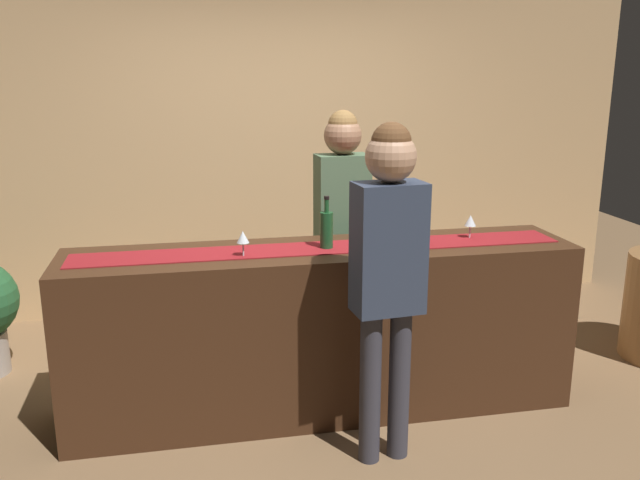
{
  "coord_description": "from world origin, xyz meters",
  "views": [
    {
      "loc": [
        -0.74,
        -3.59,
        1.99
      ],
      "look_at": [
        -0.01,
        0.0,
        1.04
      ],
      "focal_mm": 37.63,
      "sensor_mm": 36.0,
      "label": 1
    }
  ],
  "objects_px": {
    "wine_glass_near_customer": "(243,238)",
    "wine_glass_mid_counter": "(470,221)",
    "bartender": "(342,211)",
    "wine_bottle_green": "(327,229)",
    "wine_bottle_amber": "(422,226)",
    "customer_sipping": "(388,258)"
  },
  "relations": [
    {
      "from": "wine_glass_near_customer",
      "to": "wine_glass_mid_counter",
      "type": "distance_m",
      "value": 1.37
    },
    {
      "from": "bartender",
      "to": "wine_bottle_green",
      "type": "bearing_deg",
      "value": 65.34
    },
    {
      "from": "wine_bottle_amber",
      "to": "wine_glass_near_customer",
      "type": "relative_size",
      "value": 2.1
    },
    {
      "from": "wine_bottle_green",
      "to": "customer_sipping",
      "type": "xyz_separation_m",
      "value": [
        0.18,
        -0.58,
        -0.02
      ]
    },
    {
      "from": "wine_glass_mid_counter",
      "to": "customer_sipping",
      "type": "relative_size",
      "value": 0.08
    },
    {
      "from": "wine_bottle_green",
      "to": "bartender",
      "type": "xyz_separation_m",
      "value": [
        0.23,
        0.59,
        -0.03
      ]
    },
    {
      "from": "wine_bottle_amber",
      "to": "customer_sipping",
      "type": "relative_size",
      "value": 0.17
    },
    {
      "from": "wine_bottle_green",
      "to": "customer_sipping",
      "type": "height_order",
      "value": "customer_sipping"
    },
    {
      "from": "wine_bottle_amber",
      "to": "customer_sipping",
      "type": "height_order",
      "value": "customer_sipping"
    },
    {
      "from": "wine_bottle_amber",
      "to": "wine_glass_mid_counter",
      "type": "bearing_deg",
      "value": 16.11
    },
    {
      "from": "wine_bottle_amber",
      "to": "wine_glass_mid_counter",
      "type": "relative_size",
      "value": 2.1
    },
    {
      "from": "wine_bottle_amber",
      "to": "wine_bottle_green",
      "type": "relative_size",
      "value": 1.0
    },
    {
      "from": "wine_bottle_green",
      "to": "bartender",
      "type": "height_order",
      "value": "bartender"
    },
    {
      "from": "wine_bottle_green",
      "to": "wine_glass_mid_counter",
      "type": "xyz_separation_m",
      "value": [
        0.89,
        0.05,
        -0.01
      ]
    },
    {
      "from": "wine_glass_mid_counter",
      "to": "wine_glass_near_customer",
      "type": "bearing_deg",
      "value": -174.64
    },
    {
      "from": "wine_bottle_amber",
      "to": "wine_bottle_green",
      "type": "distance_m",
      "value": 0.55
    },
    {
      "from": "wine_bottle_amber",
      "to": "wine_glass_near_customer",
      "type": "bearing_deg",
      "value": -178.28
    },
    {
      "from": "wine_glass_near_customer",
      "to": "bartender",
      "type": "bearing_deg",
      "value": 43.2
    },
    {
      "from": "wine_glass_near_customer",
      "to": "customer_sipping",
      "type": "height_order",
      "value": "customer_sipping"
    },
    {
      "from": "wine_glass_near_customer",
      "to": "wine_glass_mid_counter",
      "type": "bearing_deg",
      "value": 5.36
    },
    {
      "from": "customer_sipping",
      "to": "wine_bottle_amber",
      "type": "bearing_deg",
      "value": 50.02
    },
    {
      "from": "wine_glass_near_customer",
      "to": "bartender",
      "type": "height_order",
      "value": "bartender"
    }
  ]
}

